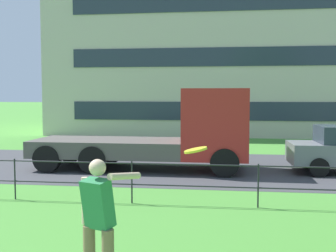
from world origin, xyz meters
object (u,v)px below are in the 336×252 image
object	(u,v)px
apartment_building_background	(252,38)
flatbed_truck_far_left	(172,134)
person_thrower	(99,219)
frisbee	(196,150)

from	to	relation	value
apartment_building_background	flatbed_truck_far_left	bearing A→B (deg)	-102.16
flatbed_truck_far_left	apartment_building_background	size ratio (longest dim) A/B	0.27
person_thrower	apartment_building_background	world-z (taller)	apartment_building_background
person_thrower	apartment_building_background	distance (m)	26.58
frisbee	person_thrower	bearing A→B (deg)	161.84
frisbee	flatbed_truck_far_left	world-z (taller)	flatbed_truck_far_left
person_thrower	apartment_building_background	bearing A→B (deg)	82.33
frisbee	flatbed_truck_far_left	xyz separation A→B (m)	(-1.44, 9.37, -0.69)
apartment_building_background	person_thrower	bearing A→B (deg)	-97.67
flatbed_truck_far_left	apartment_building_background	bearing A→B (deg)	77.84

